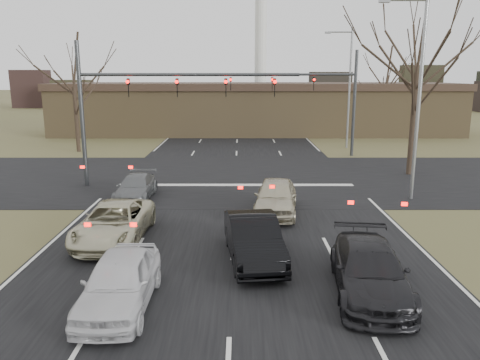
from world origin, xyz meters
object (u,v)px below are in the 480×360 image
object	(u,v)px
streetlight_right_near	(416,88)
building	(256,108)
car_white_sedan	(120,281)
mast_arm_far	(318,90)
car_black_hatch	(253,239)
car_silver_suv	(114,222)
car_charcoal_sedan	(370,270)
car_silver_ahead	(276,197)
car_grey_ahead	(136,187)
streetlight_right_far	(348,82)
mast_arm_near	(140,96)

from	to	relation	value
streetlight_right_near	building	bearing A→B (deg)	103.69
streetlight_right_near	car_white_sedan	xyz separation A→B (m)	(-11.82, -11.31, -4.84)
mast_arm_far	car_white_sedan	bearing A→B (deg)	-110.69
mast_arm_far	car_black_hatch	distance (m)	22.12
streetlight_right_near	car_white_sedan	size ratio (longest dim) A/B	2.29
car_silver_suv	car_charcoal_sedan	world-z (taller)	car_charcoal_sedan
car_black_hatch	mast_arm_far	bearing A→B (deg)	68.56
mast_arm_far	car_charcoal_sedan	distance (m)	24.01
car_charcoal_sedan	car_white_sedan	bearing A→B (deg)	-166.95
car_black_hatch	car_silver_ahead	xyz separation A→B (m)	(1.17, 5.50, 0.02)
building	car_silver_ahead	distance (m)	30.57
mast_arm_far	car_grey_ahead	distance (m)	17.67
streetlight_right_far	building	bearing A→B (deg)	123.65
streetlight_right_far	car_silver_ahead	xyz separation A→B (m)	(-7.43, -19.51, -4.80)
mast_arm_near	car_silver_suv	world-z (taller)	mast_arm_near
mast_arm_far	streetlight_right_far	xyz separation A→B (m)	(3.14, 4.00, 0.57)
car_silver_ahead	car_silver_suv	bearing A→B (deg)	-144.12
mast_arm_near	streetlight_right_far	bearing A→B (deg)	43.89
car_black_hatch	car_charcoal_sedan	world-z (taller)	car_black_hatch
car_white_sedan	streetlight_right_near	bearing A→B (deg)	43.71
streetlight_right_near	streetlight_right_far	xyz separation A→B (m)	(0.50, 17.00, 0.00)
car_white_sedan	car_grey_ahead	xyz separation A→B (m)	(-2.03, 11.40, -0.14)
mast_arm_near	streetlight_right_near	size ratio (longest dim) A/B	1.21
mast_arm_near	car_silver_ahead	distance (m)	9.97
car_silver_suv	car_silver_ahead	bearing A→B (deg)	29.73
car_black_hatch	car_silver_ahead	size ratio (longest dim) A/B	1.01
car_silver_suv	car_silver_ahead	distance (m)	7.34
car_white_sedan	car_charcoal_sedan	distance (m)	7.05
car_grey_ahead	car_silver_ahead	world-z (taller)	car_silver_ahead
building	mast_arm_far	distance (m)	15.75
mast_arm_near	mast_arm_far	distance (m)	15.17
streetlight_right_far	car_silver_suv	size ratio (longest dim) A/B	1.96
building	mast_arm_near	size ratio (longest dim) A/B	3.50
building	car_silver_ahead	xyz separation A→B (m)	(-0.11, -30.51, -1.88)
mast_arm_far	car_silver_ahead	distance (m)	16.64
mast_arm_far	car_grey_ahead	size ratio (longest dim) A/B	2.68
car_black_hatch	car_silver_ahead	world-z (taller)	car_silver_ahead
car_white_sedan	car_grey_ahead	size ratio (longest dim) A/B	1.05
car_white_sedan	car_grey_ahead	world-z (taller)	car_white_sedan
mast_arm_far	car_black_hatch	world-z (taller)	mast_arm_far
car_silver_suv	car_charcoal_sedan	bearing A→B (deg)	-26.68
car_silver_ahead	mast_arm_near	bearing A→B (deg)	149.42
mast_arm_far	car_silver_ahead	world-z (taller)	mast_arm_far
building	car_white_sedan	distance (m)	39.68
streetlight_right_near	car_grey_ahead	xyz separation A→B (m)	(-13.85, 0.08, -4.98)
car_charcoal_sedan	car_grey_ahead	xyz separation A→B (m)	(-9.03, 10.60, -0.11)
streetlight_right_far	car_charcoal_sedan	xyz separation A→B (m)	(-5.32, -27.52, -4.87)
mast_arm_far	streetlight_right_near	world-z (taller)	streetlight_right_near
mast_arm_far	car_white_sedan	xyz separation A→B (m)	(-9.18, -24.31, -4.28)
mast_arm_far	car_silver_suv	xyz separation A→B (m)	(-10.73, -19.04, -4.31)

